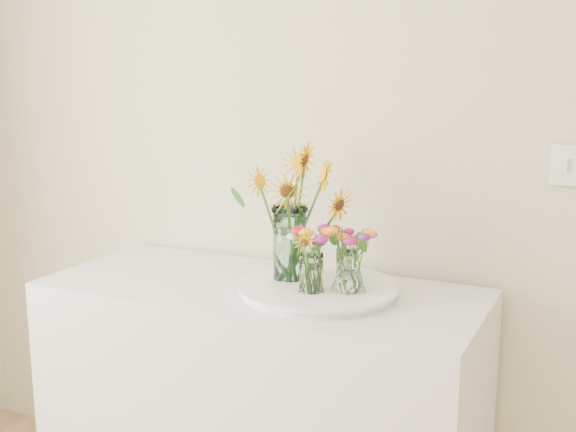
{
  "coord_description": "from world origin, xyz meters",
  "views": [
    {
      "loc": [
        0.58,
        -0.01,
        1.58
      ],
      "look_at": [
        -0.35,
        1.91,
        1.14
      ],
      "focal_mm": 45.0,
      "sensor_mm": 36.0,
      "label": 1
    }
  ],
  "objects_px": {
    "counter": "(262,417)",
    "small_vase_c": "(346,266)",
    "mason_jar": "(290,243)",
    "small_vase_a": "(311,273)",
    "tray": "(318,290)",
    "small_vase_b": "(349,273)"
  },
  "relations": [
    {
      "from": "counter",
      "to": "small_vase_c",
      "type": "distance_m",
      "value": 0.59
    },
    {
      "from": "mason_jar",
      "to": "small_vase_a",
      "type": "relative_size",
      "value": 1.97
    },
    {
      "from": "tray",
      "to": "small_vase_c",
      "type": "bearing_deg",
      "value": 47.3
    },
    {
      "from": "small_vase_a",
      "to": "counter",
      "type": "bearing_deg",
      "value": 161.98
    },
    {
      "from": "counter",
      "to": "mason_jar",
      "type": "bearing_deg",
      "value": 19.84
    },
    {
      "from": "small_vase_b",
      "to": "tray",
      "type": "bearing_deg",
      "value": 166.61
    },
    {
      "from": "tray",
      "to": "small_vase_a",
      "type": "relative_size",
      "value": 3.83
    },
    {
      "from": "mason_jar",
      "to": "small_vase_b",
      "type": "xyz_separation_m",
      "value": [
        0.22,
        -0.05,
        -0.06
      ]
    },
    {
      "from": "tray",
      "to": "mason_jar",
      "type": "height_order",
      "value": "mason_jar"
    },
    {
      "from": "counter",
      "to": "small_vase_b",
      "type": "distance_m",
      "value": 0.62
    },
    {
      "from": "counter",
      "to": "tray",
      "type": "bearing_deg",
      "value": 1.78
    },
    {
      "from": "small_vase_a",
      "to": "tray",
      "type": "bearing_deg",
      "value": 95.94
    },
    {
      "from": "counter",
      "to": "mason_jar",
      "type": "relative_size",
      "value": 5.81
    },
    {
      "from": "counter",
      "to": "mason_jar",
      "type": "height_order",
      "value": "mason_jar"
    },
    {
      "from": "counter",
      "to": "small_vase_a",
      "type": "xyz_separation_m",
      "value": [
        0.2,
        -0.07,
        0.54
      ]
    },
    {
      "from": "tray",
      "to": "small_vase_b",
      "type": "xyz_separation_m",
      "value": [
        0.11,
        -0.03,
        0.07
      ]
    },
    {
      "from": "mason_jar",
      "to": "small_vase_a",
      "type": "height_order",
      "value": "mason_jar"
    },
    {
      "from": "mason_jar",
      "to": "small_vase_c",
      "type": "distance_m",
      "value": 0.19
    },
    {
      "from": "small_vase_c",
      "to": "mason_jar",
      "type": "bearing_deg",
      "value": -165.9
    },
    {
      "from": "small_vase_a",
      "to": "small_vase_b",
      "type": "bearing_deg",
      "value": 24.77
    },
    {
      "from": "tray",
      "to": "small_vase_a",
      "type": "height_order",
      "value": "small_vase_a"
    },
    {
      "from": "tray",
      "to": "small_vase_b",
      "type": "bearing_deg",
      "value": -13.39
    }
  ]
}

